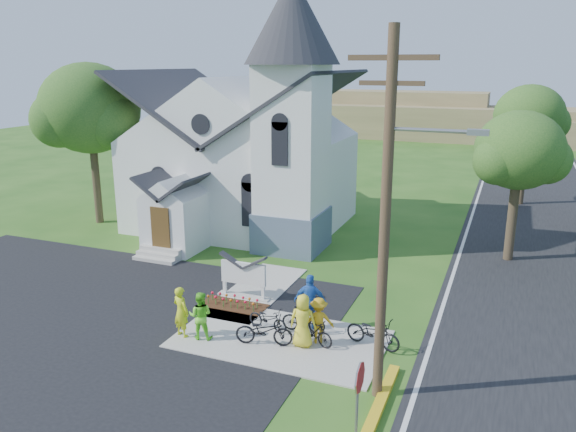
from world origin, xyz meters
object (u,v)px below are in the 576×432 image
at_px(utility_pole, 388,211).
at_px(cyclist_2, 310,301).
at_px(cyclist_0, 181,312).
at_px(church_sign, 243,274).
at_px(bike_2, 268,319).
at_px(bike_3, 314,332).
at_px(cyclist_1, 200,316).
at_px(bike_1, 303,320).
at_px(cyclist_3, 319,320).
at_px(cyclist_4, 303,321).
at_px(bike_4, 373,332).
at_px(stop_sign, 359,390).
at_px(bike_0, 264,331).

bearing_deg(utility_pole, cyclist_2, 135.47).
bearing_deg(utility_pole, cyclist_0, 172.43).
distance_m(church_sign, cyclist_2, 3.70).
bearing_deg(bike_2, bike_3, -91.50).
xyz_separation_m(cyclist_1, bike_2, (1.85, 1.41, -0.42)).
relative_size(church_sign, utility_pole, 0.22).
relative_size(utility_pole, cyclist_0, 5.62).
bearing_deg(bike_2, bike_1, -65.65).
distance_m(cyclist_2, cyclist_3, 1.12).
xyz_separation_m(utility_pole, cyclist_3, (-2.58, 2.23, -4.56)).
bearing_deg(bike_3, cyclist_1, 122.08).
relative_size(cyclist_2, cyclist_4, 1.10).
xyz_separation_m(cyclist_1, bike_4, (5.54, 1.59, -0.33)).
bearing_deg(church_sign, cyclist_0, -97.57).
xyz_separation_m(cyclist_0, bike_2, (2.55, 1.50, -0.48)).
bearing_deg(cyclist_2, stop_sign, 111.21).
bearing_deg(cyclist_4, cyclist_0, 5.72).
bearing_deg(bike_3, bike_4, -55.94).
bearing_deg(utility_pole, bike_2, 151.65).
relative_size(bike_0, bike_2, 1.23).
xyz_separation_m(cyclist_4, bike_4, (2.16, 0.81, -0.39)).
relative_size(cyclist_3, bike_3, 1.05).
relative_size(cyclist_0, bike_4, 0.93).
height_order(church_sign, bike_0, church_sign).
height_order(bike_2, cyclist_4, cyclist_4).
bearing_deg(church_sign, bike_1, -31.14).
xyz_separation_m(bike_0, bike_2, (-0.32, 1.03, -0.09)).
distance_m(cyclist_1, bike_1, 3.53).
relative_size(bike_2, bike_3, 1.04).
xyz_separation_m(church_sign, cyclist_0, (-0.50, -3.76, -0.09)).
distance_m(cyclist_0, bike_2, 3.00).
bearing_deg(cyclist_4, bike_2, -28.59).
bearing_deg(bike_3, cyclist_4, 143.91).
bearing_deg(bike_3, cyclist_3, -10.44).
bearing_deg(bike_0, bike_4, -83.94).
relative_size(cyclist_0, cyclist_3, 1.13).
xyz_separation_m(stop_sign, cyclist_3, (-2.65, 4.93, -0.94)).
bearing_deg(cyclist_1, bike_1, -166.15).
bearing_deg(cyclist_1, cyclist_0, -8.31).
height_order(stop_sign, cyclist_3, stop_sign).
distance_m(cyclist_0, bike_3, 4.54).
bearing_deg(cyclist_2, cyclist_4, 91.25).
height_order(bike_0, bike_3, bike_0).
xyz_separation_m(cyclist_2, bike_4, (2.38, -0.53, -0.48)).
bearing_deg(bike_4, bike_2, 105.95).
relative_size(bike_3, bike_4, 0.78).
relative_size(church_sign, cyclist_4, 1.23).
bearing_deg(cyclist_0, bike_1, -138.64).
xyz_separation_m(cyclist_2, bike_2, (-1.31, -0.71, -0.58)).
relative_size(cyclist_1, bike_3, 1.10).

